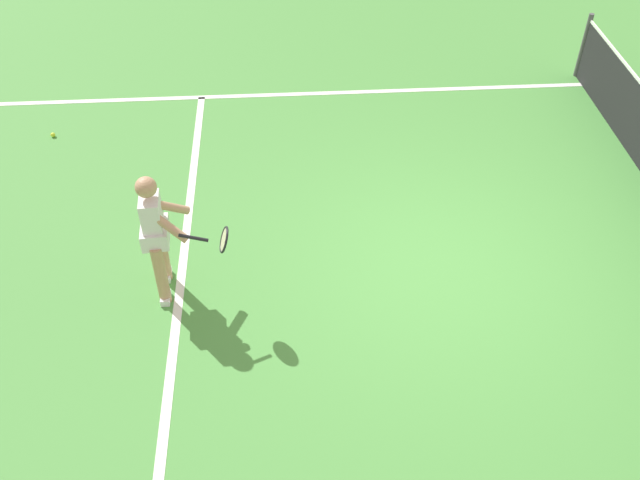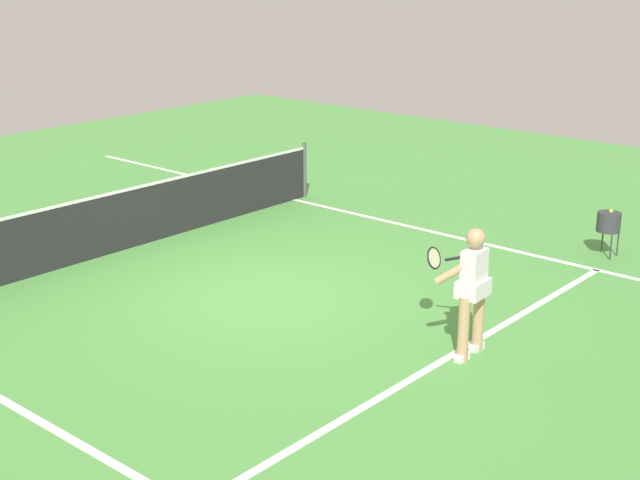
# 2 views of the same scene
# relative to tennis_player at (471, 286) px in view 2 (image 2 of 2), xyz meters

# --- Properties ---
(ground_plane) EXTENTS (25.91, 25.91, 0.00)m
(ground_plane) POSITION_rel_tennis_player_xyz_m (-0.21, 3.10, -0.85)
(ground_plane) COLOR #4C9342
(service_line_marking) EXTENTS (7.96, 0.10, 0.01)m
(service_line_marking) POSITION_rel_tennis_player_xyz_m (-0.21, 0.12, -0.84)
(service_line_marking) COLOR white
(service_line_marking) RESTS_ON ground
(sideline_left_marking) EXTENTS (0.10, 17.93, 0.01)m
(sideline_left_marking) POSITION_rel_tennis_player_xyz_m (-4.19, 3.10, -0.84)
(sideline_left_marking) COLOR white
(sideline_left_marking) RESTS_ON ground
(sideline_right_marking) EXTENTS (0.10, 17.93, 0.01)m
(sideline_right_marking) POSITION_rel_tennis_player_xyz_m (3.78, 3.10, -0.84)
(sideline_right_marking) COLOR white
(sideline_right_marking) RESTS_ON ground
(court_net) EXTENTS (8.64, 0.08, 1.05)m
(court_net) POSITION_rel_tennis_player_xyz_m (-0.21, 6.21, -0.35)
(court_net) COLOR #4C4C51
(court_net) RESTS_ON ground
(tennis_player) EXTENTS (0.75, 0.96, 1.55)m
(tennis_player) POSITION_rel_tennis_player_xyz_m (0.00, 0.00, 0.00)
(tennis_player) COLOR tan
(tennis_player) RESTS_ON ground
(ball_hopper) EXTENTS (0.36, 0.36, 0.74)m
(ball_hopper) POSITION_rel_tennis_player_xyz_m (4.48, 0.30, -0.30)
(ball_hopper) COLOR #333338
(ball_hopper) RESTS_ON ground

